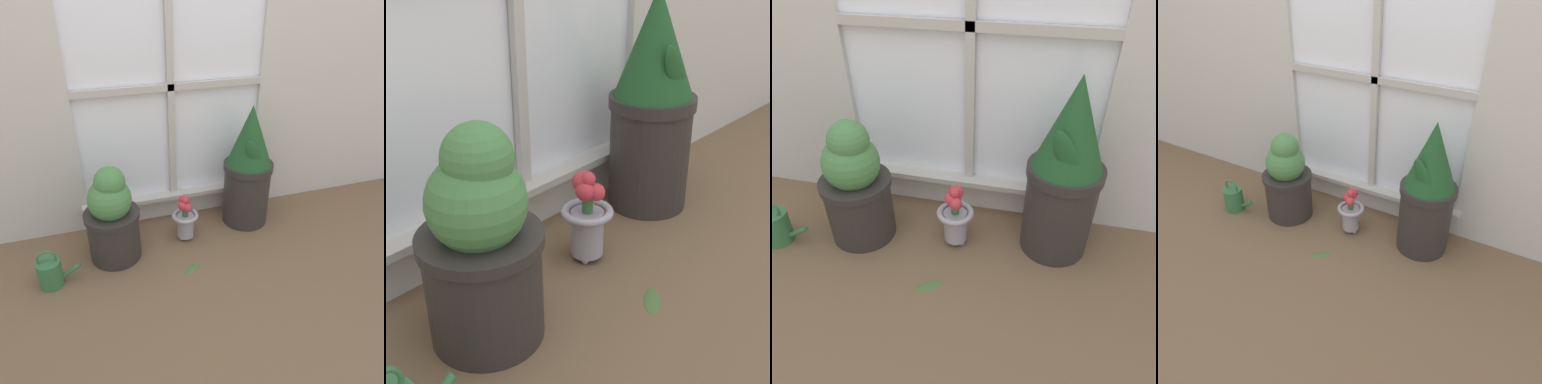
% 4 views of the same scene
% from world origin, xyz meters
% --- Properties ---
extents(ground_plane, '(10.00, 10.00, 0.00)m').
position_xyz_m(ground_plane, '(0.00, 0.00, 0.00)').
color(ground_plane, brown).
extents(potted_plant_left, '(0.28, 0.28, 0.53)m').
position_xyz_m(potted_plant_left, '(-0.39, 0.29, 0.24)').
color(potted_plant_left, '#2D2826').
rests_on(potted_plant_left, ground_plane).
extents(potted_plant_right, '(0.28, 0.28, 0.72)m').
position_xyz_m(potted_plant_right, '(0.39, 0.40, 0.35)').
color(potted_plant_right, '#2D2826').
rests_on(potted_plant_right, ground_plane).
extents(flower_vase, '(0.15, 0.15, 0.27)m').
position_xyz_m(flower_vase, '(0.00, 0.32, 0.14)').
color(flower_vase, '#99939E').
rests_on(flower_vase, ground_plane).
extents(fallen_leaf, '(0.11, 0.10, 0.01)m').
position_xyz_m(fallen_leaf, '(-0.04, 0.07, 0.00)').
color(fallen_leaf, '#476633').
rests_on(fallen_leaf, ground_plane).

